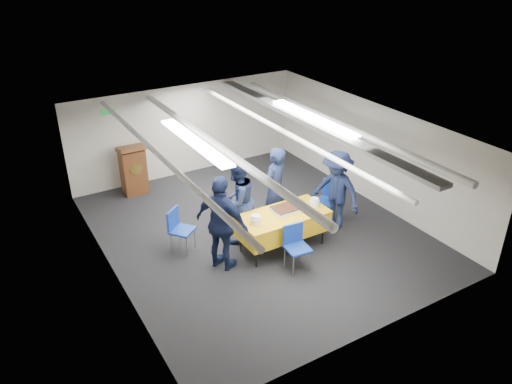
{
  "coord_description": "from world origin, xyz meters",
  "views": [
    {
      "loc": [
        -4.58,
        -7.67,
        5.49
      ],
      "look_at": [
        -0.15,
        -0.2,
        1.05
      ],
      "focal_mm": 35.0,
      "sensor_mm": 36.0,
      "label": 1
    }
  ],
  "objects_px": {
    "chair_near": "(295,242)",
    "sailor_b": "(237,201)",
    "sheet_cake": "(285,209)",
    "chair_right": "(329,196)",
    "chair_left": "(178,226)",
    "serving_table": "(283,223)",
    "sailor_d": "(336,191)",
    "podium": "(133,169)",
    "sailor_a": "(275,189)",
    "sailor_c": "(222,224)"
  },
  "relations": [
    {
      "from": "podium",
      "to": "chair_right",
      "type": "height_order",
      "value": "podium"
    },
    {
      "from": "serving_table",
      "to": "sailor_b",
      "type": "xyz_separation_m",
      "value": [
        -0.62,
        0.7,
        0.33
      ]
    },
    {
      "from": "serving_table",
      "to": "sailor_d",
      "type": "bearing_deg",
      "value": 3.97
    },
    {
      "from": "serving_table",
      "to": "sailor_d",
      "type": "height_order",
      "value": "sailor_d"
    },
    {
      "from": "chair_left",
      "to": "sailor_c",
      "type": "height_order",
      "value": "sailor_c"
    },
    {
      "from": "chair_left",
      "to": "sailor_c",
      "type": "xyz_separation_m",
      "value": [
        0.47,
        -0.96,
        0.39
      ]
    },
    {
      "from": "sailor_a",
      "to": "sailor_b",
      "type": "relative_size",
      "value": 1.02
    },
    {
      "from": "podium",
      "to": "sailor_a",
      "type": "height_order",
      "value": "sailor_a"
    },
    {
      "from": "sheet_cake",
      "to": "sailor_a",
      "type": "distance_m",
      "value": 0.72
    },
    {
      "from": "chair_right",
      "to": "chair_left",
      "type": "height_order",
      "value": "same"
    },
    {
      "from": "sheet_cake",
      "to": "sailor_d",
      "type": "height_order",
      "value": "sailor_d"
    },
    {
      "from": "sailor_b",
      "to": "sailor_c",
      "type": "relative_size",
      "value": 0.96
    },
    {
      "from": "sheet_cake",
      "to": "chair_right",
      "type": "distance_m",
      "value": 1.5
    },
    {
      "from": "sheet_cake",
      "to": "chair_near",
      "type": "xyz_separation_m",
      "value": [
        -0.25,
        -0.71,
        -0.28
      ]
    },
    {
      "from": "podium",
      "to": "sailor_b",
      "type": "xyz_separation_m",
      "value": [
        1.09,
        -3.12,
        0.27
      ]
    },
    {
      "from": "sheet_cake",
      "to": "chair_left",
      "type": "bearing_deg",
      "value": 153.61
    },
    {
      "from": "sailor_a",
      "to": "sailor_d",
      "type": "height_order",
      "value": "sailor_a"
    },
    {
      "from": "sheet_cake",
      "to": "sailor_b",
      "type": "height_order",
      "value": "sailor_b"
    },
    {
      "from": "serving_table",
      "to": "sailor_c",
      "type": "xyz_separation_m",
      "value": [
        -1.29,
        0.02,
        0.37
      ]
    },
    {
      "from": "chair_left",
      "to": "serving_table",
      "type": "bearing_deg",
      "value": -29.0
    },
    {
      "from": "chair_left",
      "to": "sailor_d",
      "type": "relative_size",
      "value": 0.5
    },
    {
      "from": "chair_near",
      "to": "chair_right",
      "type": "distance_m",
      "value": 2.02
    },
    {
      "from": "sailor_c",
      "to": "chair_right",
      "type": "bearing_deg",
      "value": -108.97
    },
    {
      "from": "sheet_cake",
      "to": "sailor_b",
      "type": "distance_m",
      "value": 0.96
    },
    {
      "from": "chair_right",
      "to": "sailor_a",
      "type": "distance_m",
      "value": 1.31
    },
    {
      "from": "chair_right",
      "to": "sailor_c",
      "type": "bearing_deg",
      "value": -170.64
    },
    {
      "from": "chair_right",
      "to": "serving_table",
      "type": "bearing_deg",
      "value": -162.21
    },
    {
      "from": "chair_right",
      "to": "chair_left",
      "type": "distance_m",
      "value": 3.31
    },
    {
      "from": "sailor_c",
      "to": "podium",
      "type": "bearing_deg",
      "value": -22.11
    },
    {
      "from": "chair_near",
      "to": "sailor_b",
      "type": "height_order",
      "value": "sailor_b"
    },
    {
      "from": "chair_near",
      "to": "podium",
      "type": "bearing_deg",
      "value": 109.16
    },
    {
      "from": "serving_table",
      "to": "chair_near",
      "type": "bearing_deg",
      "value": -102.98
    },
    {
      "from": "chair_left",
      "to": "sailor_c",
      "type": "bearing_deg",
      "value": -63.71
    },
    {
      "from": "chair_near",
      "to": "sailor_d",
      "type": "bearing_deg",
      "value": 26.39
    },
    {
      "from": "chair_near",
      "to": "sailor_b",
      "type": "bearing_deg",
      "value": 108.86
    },
    {
      "from": "serving_table",
      "to": "sheet_cake",
      "type": "distance_m",
      "value": 0.28
    },
    {
      "from": "sailor_b",
      "to": "sailor_d",
      "type": "xyz_separation_m",
      "value": [
        1.98,
        -0.6,
        -0.02
      ]
    },
    {
      "from": "sailor_c",
      "to": "sailor_a",
      "type": "bearing_deg",
      "value": -93.7
    },
    {
      "from": "sailor_c",
      "to": "serving_table",
      "type": "bearing_deg",
      "value": -119.31
    },
    {
      "from": "serving_table",
      "to": "sheet_cake",
      "type": "height_order",
      "value": "sheet_cake"
    },
    {
      "from": "chair_near",
      "to": "chair_left",
      "type": "bearing_deg",
      "value": 134.58
    },
    {
      "from": "sheet_cake",
      "to": "sailor_b",
      "type": "xyz_separation_m",
      "value": [
        -0.71,
        0.64,
        0.07
      ]
    },
    {
      "from": "podium",
      "to": "chair_left",
      "type": "xyz_separation_m",
      "value": [
        -0.06,
        -2.84,
        -0.08
      ]
    },
    {
      "from": "podium",
      "to": "chair_near",
      "type": "height_order",
      "value": "podium"
    },
    {
      "from": "sailor_a",
      "to": "sailor_c",
      "type": "bearing_deg",
      "value": 1.58
    },
    {
      "from": "sheet_cake",
      "to": "chair_right",
      "type": "xyz_separation_m",
      "value": [
        1.41,
        0.43,
        -0.28
      ]
    },
    {
      "from": "podium",
      "to": "sailor_d",
      "type": "height_order",
      "value": "sailor_d"
    },
    {
      "from": "serving_table",
      "to": "sailor_a",
      "type": "relative_size",
      "value": 0.98
    },
    {
      "from": "sheet_cake",
      "to": "sailor_b",
      "type": "relative_size",
      "value": 0.29
    },
    {
      "from": "serving_table",
      "to": "chair_left",
      "type": "xyz_separation_m",
      "value": [
        -1.77,
        0.98,
        -0.03
      ]
    }
  ]
}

